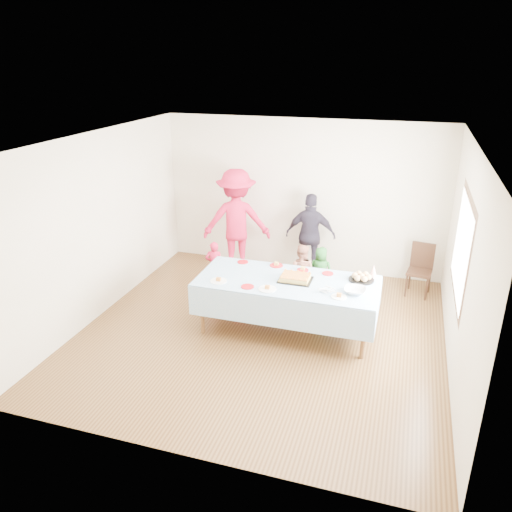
{
  "coord_description": "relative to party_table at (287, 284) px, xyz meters",
  "views": [
    {
      "loc": [
        1.75,
        -5.95,
        3.68
      ],
      "look_at": [
        -0.18,
        0.3,
        1.03
      ],
      "focal_mm": 35.0,
      "sensor_mm": 36.0,
      "label": 1
    }
  ],
  "objects": [
    {
      "name": "room_walls",
      "position": [
        -0.26,
        -0.17,
        1.05
      ],
      "size": [
        5.04,
        5.04,
        2.72
      ],
      "color": "beige",
      "rests_on": "ground"
    },
    {
      "name": "rolls_tray",
      "position": [
        0.98,
        0.3,
        0.1
      ],
      "size": [
        0.35,
        0.35,
        0.11
      ],
      "color": "black",
      "rests_on": "party_table"
    },
    {
      "name": "dining_chair",
      "position": [
        1.8,
        1.81,
        -0.25
      ],
      "size": [
        0.42,
        0.42,
        0.86
      ],
      "rotation": [
        0.0,
        0.0,
        -0.15
      ],
      "color": "black",
      "rests_on": "ground"
    },
    {
      "name": "plate_white_left",
      "position": [
        -0.9,
        -0.32,
        0.06
      ],
      "size": [
        0.23,
        0.23,
        0.01
      ],
      "primitive_type": "cylinder",
      "color": "white",
      "rests_on": "party_table"
    },
    {
      "name": "party_hat",
      "position": [
        1.12,
        0.46,
        0.15
      ],
      "size": [
        0.11,
        0.11,
        0.19
      ],
      "primitive_type": "cone",
      "color": "silver",
      "rests_on": "party_table"
    },
    {
      "name": "ground",
      "position": [
        -0.31,
        -0.17,
        -0.72
      ],
      "size": [
        5.0,
        5.0,
        0.0
      ],
      "primitive_type": "plane",
      "color": "#4A2E15",
      "rests_on": "ground"
    },
    {
      "name": "plate_red_far_c",
      "position": [
        0.13,
        0.4,
        0.06
      ],
      "size": [
        0.17,
        0.17,
        0.01
      ],
      "primitive_type": "cylinder",
      "color": "red",
      "rests_on": "party_table"
    },
    {
      "name": "fork_pile",
      "position": [
        0.59,
        -0.21,
        0.09
      ],
      "size": [
        0.24,
        0.18,
        0.07
      ],
      "primitive_type": null,
      "color": "white",
      "rests_on": "party_table"
    },
    {
      "name": "punch_bowl",
      "position": [
        0.94,
        -0.13,
        0.09
      ],
      "size": [
        0.29,
        0.29,
        0.07
      ],
      "primitive_type": "imported",
      "color": "silver",
      "rests_on": "party_table"
    },
    {
      "name": "birthday_cake",
      "position": [
        0.11,
        0.03,
        0.09
      ],
      "size": [
        0.45,
        0.35,
        0.08
      ],
      "color": "black",
      "rests_on": "party_table"
    },
    {
      "name": "toddler_mid",
      "position": [
        0.24,
        1.31,
        -0.32
      ],
      "size": [
        0.41,
        0.28,
        0.81
      ],
      "primitive_type": "imported",
      "rotation": [
        0.0,
        0.0,
        3.09
      ],
      "color": "#216525",
      "rests_on": "ground"
    },
    {
      "name": "adult_left",
      "position": [
        -1.39,
        1.86,
        0.21
      ],
      "size": [
        1.35,
        1.0,
        1.86
      ],
      "primitive_type": "imported",
      "rotation": [
        0.0,
        0.0,
        3.42
      ],
      "color": "#C7183D",
      "rests_on": "ground"
    },
    {
      "name": "plate_red_far_d",
      "position": [
        0.5,
        0.38,
        0.06
      ],
      "size": [
        0.16,
        0.16,
        0.01
      ],
      "primitive_type": "cylinder",
      "color": "red",
      "rests_on": "party_table"
    },
    {
      "name": "plate_red_far_b",
      "position": [
        -0.28,
        0.45,
        0.06
      ],
      "size": [
        0.2,
        0.2,
        0.01
      ],
      "primitive_type": "cylinder",
      "color": "red",
      "rests_on": "party_table"
    },
    {
      "name": "plate_white_right",
      "position": [
        0.76,
        -0.31,
        0.06
      ],
      "size": [
        0.2,
        0.2,
        0.01
      ],
      "primitive_type": "cylinder",
      "color": "white",
      "rests_on": "party_table"
    },
    {
      "name": "party_table",
      "position": [
        0.0,
        0.0,
        0.0
      ],
      "size": [
        2.5,
        1.1,
        0.78
      ],
      "color": "brown",
      "rests_on": "ground"
    },
    {
      "name": "plate_white_mid",
      "position": [
        -0.19,
        -0.36,
        0.06
      ],
      "size": [
        0.24,
        0.24,
        0.01
      ],
      "primitive_type": "cylinder",
      "color": "white",
      "rests_on": "party_table"
    },
    {
      "name": "plate_red_near",
      "position": [
        -0.46,
        -0.37,
        0.06
      ],
      "size": [
        0.18,
        0.18,
        0.01
      ],
      "primitive_type": "cylinder",
      "color": "red",
      "rests_on": "party_table"
    },
    {
      "name": "toddler_left",
      "position": [
        -1.49,
        0.98,
        -0.31
      ],
      "size": [
        0.34,
        0.27,
        0.83
      ],
      "primitive_type": "imported",
      "rotation": [
        0.0,
        0.0,
        3.4
      ],
      "color": "red",
      "rests_on": "ground"
    },
    {
      "name": "plate_red_far_a",
      "position": [
        -0.8,
        0.43,
        0.06
      ],
      "size": [
        0.17,
        0.17,
        0.01
      ],
      "primitive_type": "cylinder",
      "color": "red",
      "rests_on": "party_table"
    },
    {
      "name": "toddler_right",
      "position": [
        -0.02,
        1.01,
        -0.25
      ],
      "size": [
        0.48,
        0.39,
        0.94
      ],
      "primitive_type": "imported",
      "rotation": [
        0.0,
        0.0,
        3.07
      ],
      "color": "#BA7256",
      "rests_on": "ground"
    },
    {
      "name": "adult_right",
      "position": [
        -0.08,
        2.03,
        0.02
      ],
      "size": [
        0.89,
        0.41,
        1.49
      ],
      "primitive_type": "imported",
      "rotation": [
        0.0,
        0.0,
        3.2
      ],
      "color": "#2C2634",
      "rests_on": "ground"
    }
  ]
}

